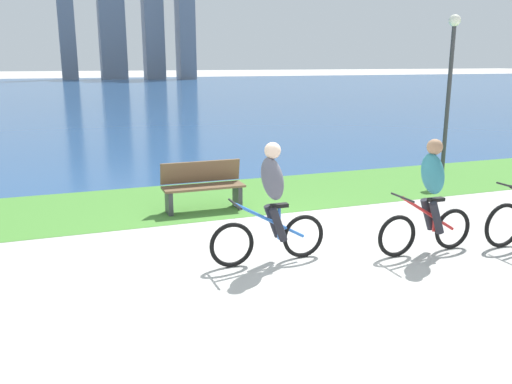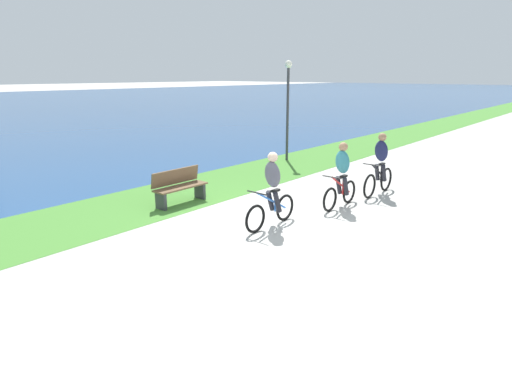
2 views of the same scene
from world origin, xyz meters
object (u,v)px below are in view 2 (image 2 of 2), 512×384
(cyclist_lead, at_px, (272,190))
(cyclist_trailing, at_px, (342,175))
(cyclist_distant_rear, at_px, (380,165))
(bench_near_path, at_px, (179,187))
(lamppost_tall, at_px, (288,96))

(cyclist_lead, distance_m, cyclist_trailing, 2.29)
(cyclist_distant_rear, relative_size, bench_near_path, 1.15)
(cyclist_distant_rear, bearing_deg, bench_near_path, 139.72)
(cyclist_trailing, xyz_separation_m, bench_near_path, (-2.44, 3.34, -0.38))
(lamppost_tall, bearing_deg, cyclist_trailing, -131.01)
(bench_near_path, distance_m, lamppost_tall, 6.96)
(cyclist_lead, relative_size, cyclist_distant_rear, 0.97)
(cyclist_lead, height_order, cyclist_distant_rear, cyclist_distant_rear)
(cyclist_lead, distance_m, cyclist_distant_rear, 4.05)
(cyclist_distant_rear, xyz_separation_m, bench_near_path, (-4.19, 3.55, -0.39))
(cyclist_distant_rear, relative_size, lamppost_tall, 0.46)
(bench_near_path, bearing_deg, cyclist_lead, -86.23)
(cyclist_lead, xyz_separation_m, lamppost_tall, (6.33, 4.26, 1.64))
(cyclist_lead, distance_m, lamppost_tall, 7.81)
(cyclist_trailing, xyz_separation_m, lamppost_tall, (4.09, 4.70, 1.64))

